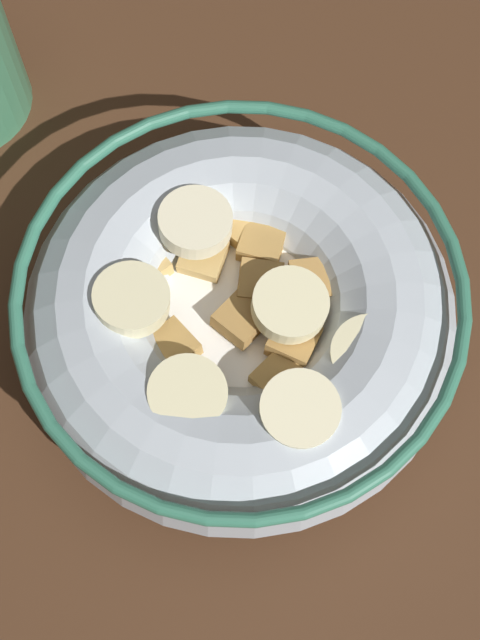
# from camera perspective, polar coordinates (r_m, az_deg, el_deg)

# --- Properties ---
(ground_plane) EXTENTS (1.06, 1.06, 0.02)m
(ground_plane) POSITION_cam_1_polar(r_m,az_deg,el_deg) (0.42, -0.00, -2.04)
(ground_plane) COLOR #472B19
(cereal_bowl) EXTENTS (0.19, 0.19, 0.07)m
(cereal_bowl) POSITION_cam_1_polar(r_m,az_deg,el_deg) (0.38, 0.01, 0.18)
(cereal_bowl) COLOR #B2BCC6
(cereal_bowl) RESTS_ON ground_plane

